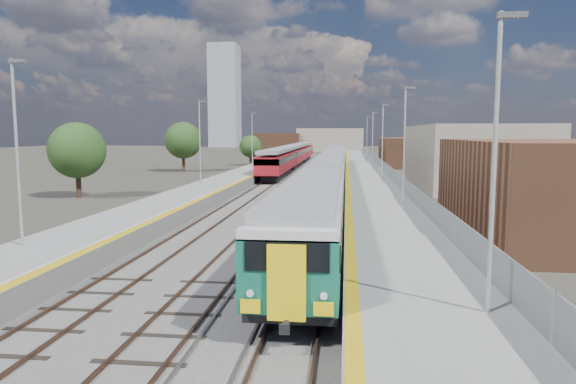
# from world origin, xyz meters

# --- Properties ---
(ground) EXTENTS (320.00, 320.00, 0.00)m
(ground) POSITION_xyz_m (0.00, 50.00, 0.00)
(ground) COLOR #47443A
(ground) RESTS_ON ground
(ballast_bed) EXTENTS (10.50, 155.00, 0.06)m
(ballast_bed) POSITION_xyz_m (-2.25, 52.50, 0.03)
(ballast_bed) COLOR #565451
(ballast_bed) RESTS_ON ground
(tracks) EXTENTS (8.96, 160.00, 0.17)m
(tracks) POSITION_xyz_m (-1.65, 54.18, 0.11)
(tracks) COLOR #4C3323
(tracks) RESTS_ON ground
(platform_right) EXTENTS (4.70, 155.00, 8.52)m
(platform_right) POSITION_xyz_m (5.28, 52.49, 0.54)
(platform_right) COLOR slate
(platform_right) RESTS_ON ground
(platform_left) EXTENTS (4.30, 155.00, 8.52)m
(platform_left) POSITION_xyz_m (-9.05, 52.49, 0.52)
(platform_left) COLOR slate
(platform_left) RESTS_ON ground
(buildings) EXTENTS (72.00, 185.50, 40.00)m
(buildings) POSITION_xyz_m (-18.12, 138.60, 10.70)
(buildings) COLOR brown
(buildings) RESTS_ON ground
(green_train) EXTENTS (2.67, 74.33, 2.93)m
(green_train) POSITION_xyz_m (1.50, 38.27, 2.07)
(green_train) COLOR black
(green_train) RESTS_ON ground
(red_train) EXTENTS (2.80, 56.87, 3.54)m
(red_train) POSITION_xyz_m (-5.50, 71.04, 2.09)
(red_train) COLOR black
(red_train) RESTS_ON ground
(tree_a) EXTENTS (4.82, 4.82, 6.53)m
(tree_a) POSITION_xyz_m (-20.11, 30.67, 4.11)
(tree_a) COLOR #382619
(tree_a) RESTS_ON ground
(tree_b) EXTENTS (5.32, 5.32, 7.21)m
(tree_b) POSITION_xyz_m (-20.61, 61.29, 4.54)
(tree_b) COLOR #382619
(tree_b) RESTS_ON ground
(tree_c) EXTENTS (3.86, 3.86, 5.23)m
(tree_c) POSITION_xyz_m (-13.57, 76.63, 3.28)
(tree_c) COLOR #382619
(tree_c) RESTS_ON ground
(tree_d) EXTENTS (5.12, 5.12, 6.94)m
(tree_d) POSITION_xyz_m (24.18, 66.61, 4.37)
(tree_d) COLOR #382619
(tree_d) RESTS_ON ground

